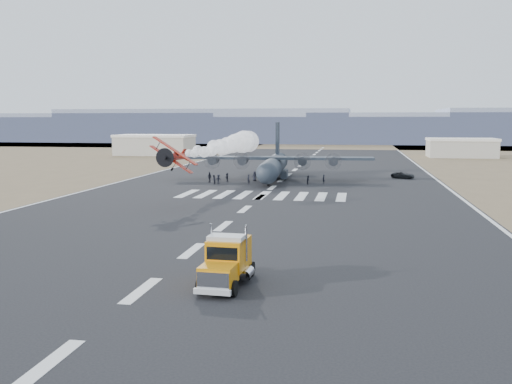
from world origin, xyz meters
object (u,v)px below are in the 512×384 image
(crew_g, at_px, (248,179))
(crew_f, at_px, (227,177))
(crew_b, at_px, (214,180))
(crew_e, at_px, (255,176))
(semi_truck, at_px, (227,260))
(crew_a, at_px, (324,179))
(crew_d, at_px, (209,177))
(hangar_left, at_px, (155,145))
(aerobatic_biplane, at_px, (173,156))
(support_vehicle, at_px, (403,175))
(crew_h, at_px, (308,180))
(transport_aircraft, at_px, (274,165))
(hangar_right, at_px, (461,148))
(crew_c, at_px, (218,179))

(crew_g, bearing_deg, crew_f, -167.62)
(crew_b, relative_size, crew_e, 0.90)
(semi_truck, relative_size, crew_g, 4.60)
(crew_a, xyz_separation_m, crew_d, (-21.03, -1.63, 0.14))
(hangar_left, relative_size, crew_f, 15.68)
(aerobatic_biplane, relative_size, crew_b, 3.75)
(support_vehicle, bearing_deg, crew_f, 139.38)
(crew_h, bearing_deg, crew_d, 100.87)
(transport_aircraft, relative_size, crew_d, 20.30)
(semi_truck, height_order, crew_h, semi_truck)
(support_vehicle, height_order, crew_f, crew_f)
(semi_truck, bearing_deg, support_vehicle, 79.59)
(semi_truck, relative_size, crew_e, 4.37)
(crew_g, bearing_deg, semi_truck, -30.72)
(crew_a, distance_m, crew_g, 13.73)
(crew_e, bearing_deg, crew_f, 31.87)
(crew_a, distance_m, crew_b, 19.98)
(hangar_right, distance_m, crew_c, 102.56)
(aerobatic_biplane, height_order, crew_f, aerobatic_biplane)
(crew_f, distance_m, crew_h, 15.59)
(semi_truck, bearing_deg, crew_d, 108.25)
(crew_a, relative_size, crew_h, 1.02)
(crew_c, distance_m, crew_g, 5.47)
(aerobatic_biplane, xyz_separation_m, transport_aircraft, (7.61, 38.48, -3.94))
(aerobatic_biplane, distance_m, crew_c, 29.39)
(semi_truck, bearing_deg, aerobatic_biplane, 116.48)
(hangar_right, bearing_deg, transport_aircraft, -122.22)
(crew_f, bearing_deg, hangar_right, 150.22)
(crew_c, bearing_deg, crew_f, -92.61)
(crew_f, distance_m, crew_g, 6.04)
(hangar_left, bearing_deg, crew_e, -57.76)
(crew_g, bearing_deg, crew_c, -124.96)
(crew_c, xyz_separation_m, crew_h, (16.12, 2.15, -0.06))
(support_vehicle, height_order, crew_b, crew_b)
(crew_g, bearing_deg, transport_aircraft, 120.49)
(crew_g, bearing_deg, aerobatic_biplane, -48.73)
(hangar_left, relative_size, crew_d, 13.01)
(support_vehicle, xyz_separation_m, crew_f, (-33.05, -11.64, 0.15))
(aerobatic_biplane, distance_m, crew_b, 28.80)
(transport_aircraft, bearing_deg, crew_b, -136.02)
(hangar_right, bearing_deg, crew_d, -125.20)
(crew_c, height_order, crew_e, crew_e)
(crew_h, bearing_deg, crew_b, 110.66)
(hangar_left, xyz_separation_m, aerobatic_biplane, (42.57, -109.34, 3.37))
(crew_a, distance_m, crew_c, 19.15)
(support_vehicle, distance_m, crew_a, 19.12)
(semi_truck, bearing_deg, crew_g, 101.95)
(aerobatic_biplane, height_order, crew_g, aerobatic_biplane)
(transport_aircraft, distance_m, crew_h, 10.80)
(hangar_right, bearing_deg, support_vehicle, -108.09)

